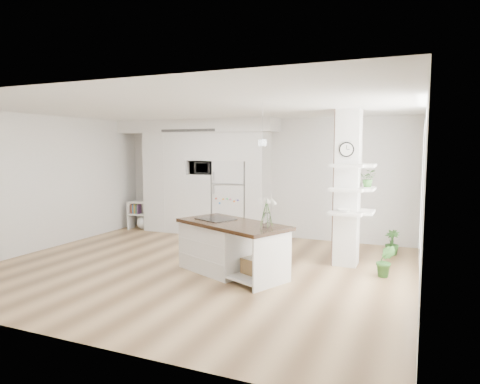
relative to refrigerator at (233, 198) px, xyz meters
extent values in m
cube|color=tan|center=(0.53, -2.68, -0.88)|extent=(7.00, 6.00, 0.01)
cube|color=white|center=(0.53, -2.68, 1.82)|extent=(7.00, 6.00, 0.04)
cube|color=silver|center=(0.53, 0.32, 0.47)|extent=(7.00, 0.04, 2.70)
cube|color=silver|center=(0.53, -5.68, 0.47)|extent=(7.00, 0.04, 2.70)
cube|color=silver|center=(-2.98, -2.68, 0.47)|extent=(0.04, 6.00, 2.70)
cube|color=silver|center=(4.03, -2.68, 0.47)|extent=(0.04, 6.00, 2.70)
cube|color=white|center=(-1.68, -0.01, 0.32)|extent=(1.20, 0.65, 2.40)
cube|color=white|center=(-0.75, -0.01, -0.17)|extent=(0.65, 0.65, 1.42)
cube|color=white|center=(-0.75, -0.01, 1.20)|extent=(0.65, 0.65, 0.65)
cube|color=white|center=(0.00, -0.01, 1.20)|extent=(0.85, 0.65, 0.65)
cube|color=white|center=(0.62, -0.01, 0.32)|extent=(0.40, 0.65, 2.40)
cube|color=silver|center=(-0.97, -0.03, 1.67)|extent=(4.00, 0.70, 0.30)
cube|color=#262626|center=(-0.97, -0.37, 1.56)|extent=(1.40, 0.04, 0.06)
cube|color=white|center=(0.00, 0.00, 0.00)|extent=(0.78, 0.66, 1.75)
cube|color=#B2B2B7|center=(0.00, -0.34, 0.36)|extent=(0.78, 0.01, 0.03)
cube|color=silver|center=(2.82, -1.48, 0.47)|extent=(0.40, 0.40, 2.70)
cube|color=#A6735C|center=(2.61, -1.48, 0.47)|extent=(0.02, 0.40, 2.70)
cube|color=#A6735C|center=(2.82, -1.27, 0.47)|extent=(0.40, 0.02, 2.70)
cylinder|color=black|center=(2.82, -1.69, 1.14)|extent=(0.25, 0.03, 0.25)
cylinder|color=white|center=(2.82, -1.71, 1.14)|extent=(0.21, 0.01, 0.21)
plane|color=white|center=(4.00, -2.38, 0.62)|extent=(0.00, 2.40, 2.40)
cylinder|color=white|center=(2.23, -2.53, 1.24)|extent=(0.12, 0.12, 0.10)
cube|color=white|center=(0.93, -2.66, -0.48)|extent=(1.45, 1.24, 0.80)
cube|color=white|center=(1.75, -3.03, -0.77)|extent=(0.94, 1.01, 0.04)
cube|color=white|center=(2.04, -3.17, -0.48)|extent=(0.36, 0.74, 0.80)
cube|color=#34200F|center=(1.23, -2.80, -0.05)|extent=(2.10, 1.60, 0.06)
cube|color=black|center=(0.84, -2.62, -0.02)|extent=(0.71, 0.67, 0.01)
cube|color=#A27E4E|center=(1.71, -3.01, -0.63)|extent=(0.46, 0.42, 0.24)
cylinder|color=white|center=(1.87, -2.99, 0.09)|extent=(0.12, 0.12, 0.22)
cube|color=white|center=(-2.75, -0.21, -0.52)|extent=(0.06, 0.34, 0.70)
cube|color=white|center=(-2.20, -0.16, -0.52)|extent=(0.06, 0.34, 0.70)
cube|color=white|center=(-2.48, -0.18, -0.19)|extent=(0.62, 0.40, 0.03)
cube|color=white|center=(-2.48, -0.18, -0.49)|extent=(0.59, 0.39, 0.03)
sphere|color=white|center=(-2.40, -0.18, -0.70)|extent=(0.34, 0.34, 0.34)
imported|color=#306327|center=(3.52, -1.99, -0.61)|extent=(0.30, 0.24, 0.53)
imported|color=#306327|center=(3.52, -0.44, -0.64)|extent=(0.32, 0.32, 0.48)
imported|color=#2D2D2D|center=(-0.75, -0.06, 0.69)|extent=(0.54, 0.37, 0.30)
imported|color=#306327|center=(3.15, -1.38, 0.65)|extent=(0.27, 0.23, 0.30)
imported|color=white|center=(2.82, -1.78, 0.13)|extent=(0.22, 0.22, 0.05)
camera|label=1|loc=(4.00, -8.99, 1.18)|focal=32.00mm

